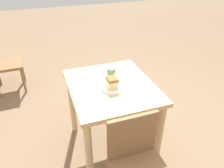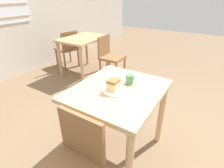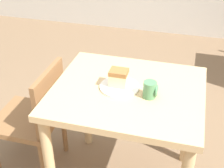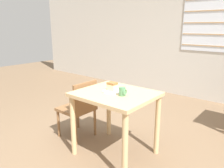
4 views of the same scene
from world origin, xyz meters
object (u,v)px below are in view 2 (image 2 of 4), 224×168
Objects in this scene: dining_table_near at (118,101)px; cake_slice at (114,85)px; plate at (115,90)px; chair_near_window at (71,165)px; coffee_mug at (130,79)px; chair_far_opposite at (68,47)px; dining_table_far at (84,44)px; chair_far_corner at (110,55)px.

cake_slice is at bearing 168.69° from dining_table_near.
cake_slice reaches higher than plate.
coffee_mug reaches higher than chair_near_window.
chair_near_window is 1.00× the size of chair_far_opposite.
chair_near_window is 8.50× the size of coffee_mug.
dining_table_far is 2.23m from cake_slice.
chair_near_window reaches higher than plate.
dining_table_far is 0.57m from chair_far_opposite.
dining_table_near is 2.19m from dining_table_far.
chair_far_opposite is 7.93× the size of cake_slice.
coffee_mug is at bearing -128.05° from dining_table_far.
cake_slice is (-0.01, 0.01, 0.05)m from plate.
chair_far_opposite is (2.15, 2.17, 0.00)m from chair_near_window.
dining_table_near is at bearing 89.27° from chair_near_window.
chair_near_window is at bearing 59.38° from chair_far_opposite.
chair_far_opposite is 2.65m from coffee_mug.
chair_far_corner reaches higher than dining_table_far.
chair_near_window and chair_far_corner have the same top height.
dining_table_far is at bearing 95.97° from chair_far_opposite.
cake_slice is at bearing 126.96° from plate.
chair_near_window reaches higher than dining_table_near.
plate is at bearing -132.52° from dining_table_far.
dining_table_near is at bearing -11.31° from cake_slice.
chair_far_opposite is (0.08, 0.54, -0.17)m from dining_table_far.
plate is 0.19m from coffee_mug.
dining_table_near is 3.79× the size of plate.
chair_near_window is 0.69m from cake_slice.
coffee_mug is at bearing -18.99° from dining_table_near.
cake_slice reaches higher than dining_table_near.
chair_far_opposite is at bearing 57.86° from coffee_mug.
plate is (-0.05, 0.00, 0.14)m from dining_table_near.
dining_table_far is 1.15× the size of chair_far_corner.
coffee_mug reaches higher than dining_table_far.
chair_far_corner is 2.00m from cake_slice.
coffee_mug is (0.13, -0.05, 0.18)m from dining_table_near.
dining_table_near is 1.06× the size of chair_near_window.
plate is (-1.50, -1.63, 0.16)m from dining_table_far.
chair_near_window is 7.93× the size of cake_slice.
chair_far_corner is at bearing 34.94° from dining_table_near.
chair_far_opposite is at bearing 54.03° from plate.
chair_far_corner is 1.08m from chair_far_opposite.
coffee_mug reaches higher than plate.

